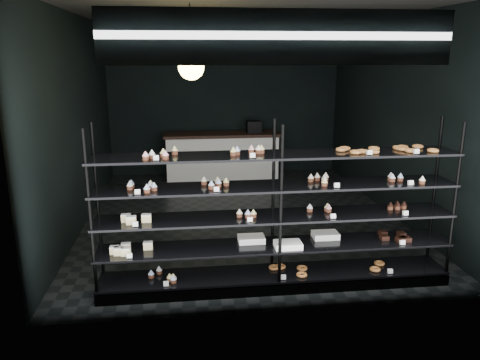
# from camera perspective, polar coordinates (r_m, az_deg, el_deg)

# --- Properties ---
(room) EXTENTS (5.01, 6.01, 3.20)m
(room) POSITION_cam_1_polar(r_m,az_deg,el_deg) (7.42, 0.14, 7.35)
(room) COLOR black
(room) RESTS_ON ground
(display_shelf) EXTENTS (4.00, 0.50, 1.91)m
(display_shelf) POSITION_cam_1_polar(r_m,az_deg,el_deg) (5.32, 4.15, -6.68)
(display_shelf) COLOR black
(display_shelf) RESTS_ON room
(signage) EXTENTS (3.30, 0.05, 0.50)m
(signage) POSITION_cam_1_polar(r_m,az_deg,el_deg) (4.47, 4.92, 16.96)
(signage) COLOR #100C3F
(signage) RESTS_ON room
(pendant_lamp) EXTENTS (0.31, 0.31, 0.89)m
(pendant_lamp) POSITION_cam_1_polar(r_m,az_deg,el_deg) (5.87, -5.97, 13.56)
(pendant_lamp) COLOR black
(pendant_lamp) RESTS_ON room
(service_counter) EXTENTS (2.45, 0.65, 1.23)m
(service_counter) POSITION_cam_1_polar(r_m,az_deg,el_deg) (10.05, -2.14, 3.05)
(service_counter) COLOR white
(service_counter) RESTS_ON room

